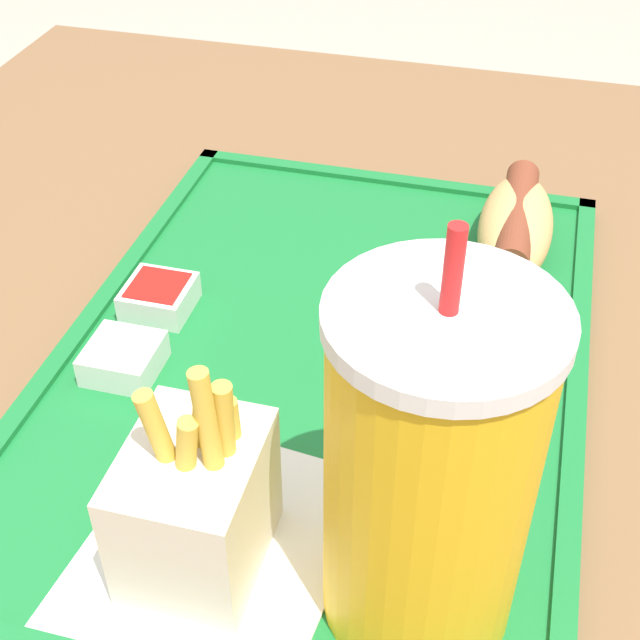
{
  "coord_description": "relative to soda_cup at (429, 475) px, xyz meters",
  "views": [
    {
      "loc": [
        0.37,
        0.08,
        1.14
      ],
      "look_at": [
        -0.02,
        -0.03,
        0.81
      ],
      "focal_mm": 50.0,
      "sensor_mm": 36.0,
      "label": 1
    }
  ],
  "objects": [
    {
      "name": "hot_dog_far",
      "position": [
        -0.3,
        0.02,
        -0.06
      ],
      "size": [
        0.13,
        0.05,
        0.04
      ],
      "color": "tan",
      "rests_on": "food_tray"
    },
    {
      "name": "soda_cup",
      "position": [
        0.0,
        0.0,
        0.0
      ],
      "size": [
        0.09,
        0.09,
        0.21
      ],
      "color": "gold",
      "rests_on": "food_tray"
    },
    {
      "name": "paper_napkin",
      "position": [
        -0.0,
        -0.1,
        -0.09
      ],
      "size": [
        0.16,
        0.14,
        0.0
      ],
      "color": "white",
      "rests_on": "food_tray"
    },
    {
      "name": "food_tray",
      "position": [
        -0.15,
        -0.09,
        -0.09
      ],
      "size": [
        0.45,
        0.32,
        0.01
      ],
      "color": "#197233",
      "rests_on": "dining_table"
    },
    {
      "name": "sauce_cup_ketchup",
      "position": [
        -0.17,
        -0.2,
        -0.08
      ],
      "size": [
        0.04,
        0.04,
        0.02
      ],
      "color": "silver",
      "rests_on": "food_tray"
    },
    {
      "name": "fries_carton",
      "position": [
        0.0,
        -0.1,
        -0.05
      ],
      "size": [
        0.07,
        0.06,
        0.13
      ],
      "color": "silver",
      "rests_on": "food_tray"
    },
    {
      "name": "sauce_cup_mayo",
      "position": [
        -0.11,
        -0.2,
        -0.08
      ],
      "size": [
        0.04,
        0.04,
        0.02
      ],
      "color": "silver",
      "rests_on": "food_tray"
    }
  ]
}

